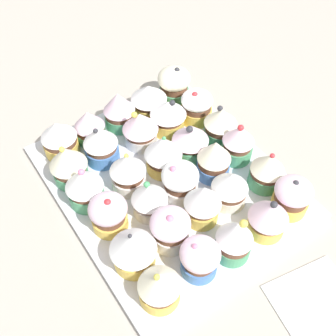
% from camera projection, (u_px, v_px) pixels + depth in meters
% --- Properties ---
extents(ground_plane, '(1.80, 1.80, 0.03)m').
position_uv_depth(ground_plane, '(168.00, 189.00, 0.72)').
color(ground_plane, '#B2A899').
extents(baking_tray, '(0.41, 0.35, 0.01)m').
position_uv_depth(baking_tray, '(168.00, 181.00, 0.71)').
color(baking_tray, silver).
rests_on(baking_tray, ground_plane).
extents(cupcake_0, '(0.06, 0.06, 0.07)m').
position_uv_depth(cupcake_0, '(292.00, 196.00, 0.64)').
color(cupcake_0, '#EFC651').
rests_on(cupcake_0, baking_tray).
extents(cupcake_1, '(0.06, 0.06, 0.07)m').
position_uv_depth(cupcake_1, '(267.00, 170.00, 0.67)').
color(cupcake_1, '#4C9E6B').
rests_on(cupcake_1, baking_tray).
extents(cupcake_2, '(0.05, 0.05, 0.08)m').
position_uv_depth(cupcake_2, '(238.00, 142.00, 0.70)').
color(cupcake_2, '#4C9E6B').
rests_on(cupcake_2, baking_tray).
extents(cupcake_3, '(0.06, 0.06, 0.08)m').
position_uv_depth(cupcake_3, '(220.00, 124.00, 0.73)').
color(cupcake_3, '#4C9E6B').
rests_on(cupcake_3, baking_tray).
extents(cupcake_4, '(0.06, 0.06, 0.07)m').
position_uv_depth(cupcake_4, '(197.00, 106.00, 0.77)').
color(cupcake_4, '#EFC651').
rests_on(cupcake_4, baking_tray).
extents(cupcake_5, '(0.06, 0.06, 0.07)m').
position_uv_depth(cupcake_5, '(174.00, 84.00, 0.80)').
color(cupcake_5, '#4C9E6B').
rests_on(cupcake_5, baking_tray).
extents(cupcake_6, '(0.06, 0.06, 0.07)m').
position_uv_depth(cupcake_6, '(269.00, 216.00, 0.61)').
color(cupcake_6, '#EFC651').
rests_on(cupcake_6, baking_tray).
extents(cupcake_7, '(0.06, 0.06, 0.07)m').
position_uv_depth(cupcake_7, '(230.00, 188.00, 0.65)').
color(cupcake_7, white).
rests_on(cupcake_7, baking_tray).
extents(cupcake_8, '(0.06, 0.06, 0.08)m').
position_uv_depth(cupcake_8, '(214.00, 158.00, 0.68)').
color(cupcake_8, '#477AC6').
rests_on(cupcake_8, baking_tray).
extents(cupcake_9, '(0.06, 0.06, 0.08)m').
position_uv_depth(cupcake_9, '(190.00, 140.00, 0.71)').
color(cupcake_9, '#4C9E6B').
rests_on(cupcake_9, baking_tray).
extents(cupcake_10, '(0.07, 0.07, 0.07)m').
position_uv_depth(cupcake_10, '(168.00, 115.00, 0.75)').
color(cupcake_10, '#EFC651').
rests_on(cupcake_10, baking_tray).
extents(cupcake_11, '(0.07, 0.07, 0.07)m').
position_uv_depth(cupcake_11, '(149.00, 99.00, 0.78)').
color(cupcake_11, '#EFC651').
rests_on(cupcake_11, baking_tray).
extents(cupcake_12, '(0.05, 0.05, 0.08)m').
position_uv_depth(cupcake_12, '(236.00, 237.00, 0.59)').
color(cupcake_12, '#4C9E6B').
rests_on(cupcake_12, baking_tray).
extents(cupcake_13, '(0.06, 0.06, 0.08)m').
position_uv_depth(cupcake_13, '(204.00, 202.00, 0.62)').
color(cupcake_13, '#EFC651').
rests_on(cupcake_13, baking_tray).
extents(cupcake_14, '(0.06, 0.06, 0.07)m').
position_uv_depth(cupcake_14, '(178.00, 182.00, 0.66)').
color(cupcake_14, white).
rests_on(cupcake_14, baking_tray).
extents(cupcake_15, '(0.06, 0.06, 0.08)m').
position_uv_depth(cupcake_15, '(163.00, 153.00, 0.69)').
color(cupcake_15, '#EFC651').
rests_on(cupcake_15, baking_tray).
extents(cupcake_16, '(0.06, 0.06, 0.08)m').
position_uv_depth(cupcake_16, '(140.00, 128.00, 0.73)').
color(cupcake_16, white).
rests_on(cupcake_16, baking_tray).
extents(cupcake_17, '(0.06, 0.06, 0.08)m').
position_uv_depth(cupcake_17, '(117.00, 111.00, 0.75)').
color(cupcake_17, '#4C9E6B').
rests_on(cupcake_17, baking_tray).
extents(cupcake_18, '(0.06, 0.06, 0.07)m').
position_uv_depth(cupcake_18, '(200.00, 258.00, 0.57)').
color(cupcake_18, '#477AC6').
rests_on(cupcake_18, baking_tray).
extents(cupcake_19, '(0.06, 0.06, 0.07)m').
position_uv_depth(cupcake_19, '(170.00, 229.00, 0.60)').
color(cupcake_19, white).
rests_on(cupcake_19, baking_tray).
extents(cupcake_20, '(0.06, 0.06, 0.07)m').
position_uv_depth(cupcake_20, '(150.00, 199.00, 0.63)').
color(cupcake_20, white).
rests_on(cupcake_20, baking_tray).
extents(cupcake_21, '(0.06, 0.06, 0.08)m').
position_uv_depth(cupcake_21, '(128.00, 172.00, 0.66)').
color(cupcake_21, white).
rests_on(cupcake_21, baking_tray).
extents(cupcake_22, '(0.06, 0.06, 0.08)m').
position_uv_depth(cupcake_22, '(101.00, 144.00, 0.70)').
color(cupcake_22, '#477AC6').
rests_on(cupcake_22, baking_tray).
extents(cupcake_23, '(0.05, 0.05, 0.07)m').
position_uv_depth(cupcake_23, '(90.00, 126.00, 0.73)').
color(cupcake_23, '#4C9E6B').
rests_on(cupcake_23, baking_tray).
extents(cupcake_24, '(0.06, 0.06, 0.07)m').
position_uv_depth(cupcake_24, '(159.00, 286.00, 0.55)').
color(cupcake_24, '#EFC651').
rests_on(cupcake_24, baking_tray).
extents(cupcake_25, '(0.07, 0.07, 0.08)m').
position_uv_depth(cupcake_25, '(133.00, 249.00, 0.57)').
color(cupcake_25, '#EFC651').
rests_on(cupcake_25, baking_tray).
extents(cupcake_26, '(0.06, 0.06, 0.07)m').
position_uv_depth(cupcake_26, '(109.00, 213.00, 0.62)').
color(cupcake_26, '#EFC651').
rests_on(cupcake_26, baking_tray).
extents(cupcake_27, '(0.06, 0.06, 0.08)m').
position_uv_depth(cupcake_27, '(85.00, 187.00, 0.64)').
color(cupcake_27, '#4C9E6B').
rests_on(cupcake_27, baking_tray).
extents(cupcake_28, '(0.06, 0.06, 0.08)m').
position_uv_depth(cupcake_28, '(68.00, 164.00, 0.67)').
color(cupcake_28, '#4C9E6B').
rests_on(cupcake_28, baking_tray).
extents(cupcake_29, '(0.06, 0.06, 0.07)m').
position_uv_depth(cupcake_29, '(59.00, 138.00, 0.71)').
color(cupcake_29, '#EFC651').
rests_on(cupcake_29, baking_tray).
extents(napkin, '(0.16, 0.14, 0.01)m').
position_uv_depth(napkin, '(326.00, 315.00, 0.57)').
color(napkin, white).
rests_on(napkin, ground_plane).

